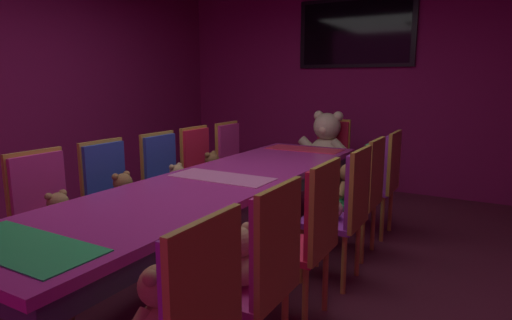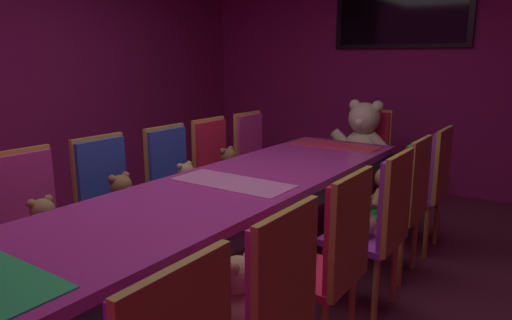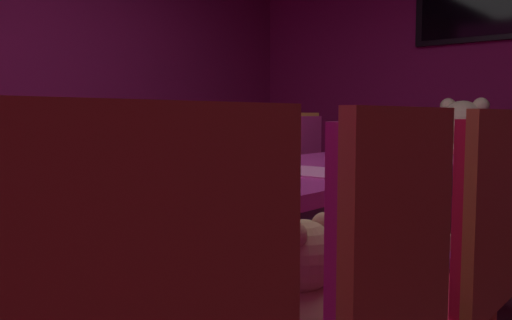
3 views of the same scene
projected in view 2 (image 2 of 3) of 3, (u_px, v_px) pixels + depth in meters
ground_plane at (234, 292)px, 3.01m from camera, size 7.90×7.90×0.00m
wall_back at (400, 67)px, 5.28m from camera, size 5.20×0.12×2.80m
wall_left at (2, 69)px, 4.14m from camera, size 0.12×6.40×2.80m
banquet_table at (233, 196)px, 2.86m from camera, size 0.90×3.56×0.75m
chair_left_1 at (30, 216)px, 2.67m from camera, size 0.42×0.41×0.98m
teddy_left_1 at (44, 224)px, 2.60m from camera, size 0.23×0.29×0.28m
chair_left_2 at (108, 193)px, 3.13m from camera, size 0.42×0.41×0.98m
teddy_left_2 at (122, 198)px, 3.05m from camera, size 0.24×0.31×0.29m
chair_left_3 at (173, 176)px, 3.59m from camera, size 0.42×0.41×0.98m
teddy_left_3 at (187, 182)px, 3.51m from camera, size 0.22×0.28×0.26m
chair_left_4 at (216, 163)px, 4.04m from camera, size 0.42×0.41×0.98m
teddy_left_4 at (229, 166)px, 3.96m from camera, size 0.24×0.31×0.29m
chair_left_5 at (254, 152)px, 4.49m from camera, size 0.42×0.41×0.98m
chair_right_1 at (268, 305)px, 1.71m from camera, size 0.42×0.41×0.98m
teddy_right_1 at (237, 296)px, 1.79m from camera, size 0.25×0.32×0.30m
chair_right_2 at (335, 251)px, 2.19m from camera, size 0.42×0.41×0.98m
chair_right_3 at (383, 218)px, 2.65m from camera, size 0.42×0.41×0.98m
teddy_right_3 at (359, 216)px, 2.73m from camera, size 0.23×0.30×0.28m
chair_right_4 at (406, 194)px, 3.11m from camera, size 0.42×0.41×0.98m
teddy_right_4 at (385, 191)px, 3.19m from camera, size 0.26×0.34×0.32m
chair_right_5 at (431, 177)px, 3.55m from camera, size 0.42×0.41×0.98m
teddy_right_5 at (412, 174)px, 3.63m from camera, size 0.27×0.34×0.32m
throne_chair at (368, 147)px, 4.75m from camera, size 0.41×0.42×0.98m
king_teddy_bear at (363, 137)px, 4.59m from camera, size 0.67×0.52×0.63m
wall_tv at (401, 7)px, 5.07m from camera, size 1.52×0.06×0.88m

